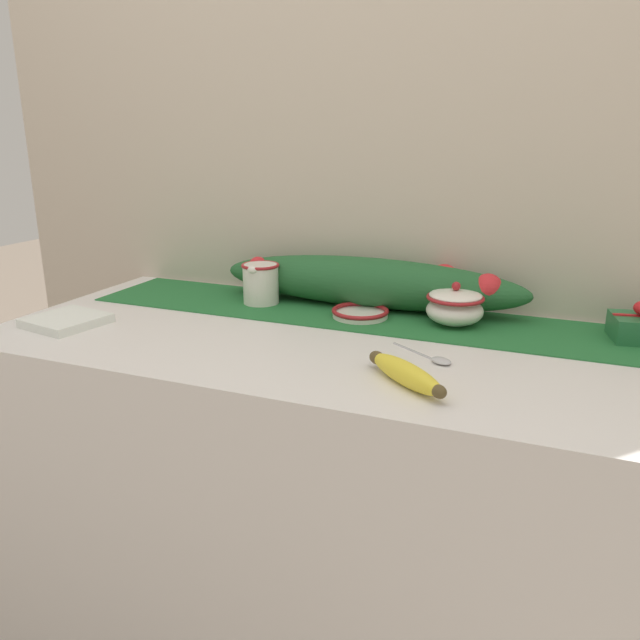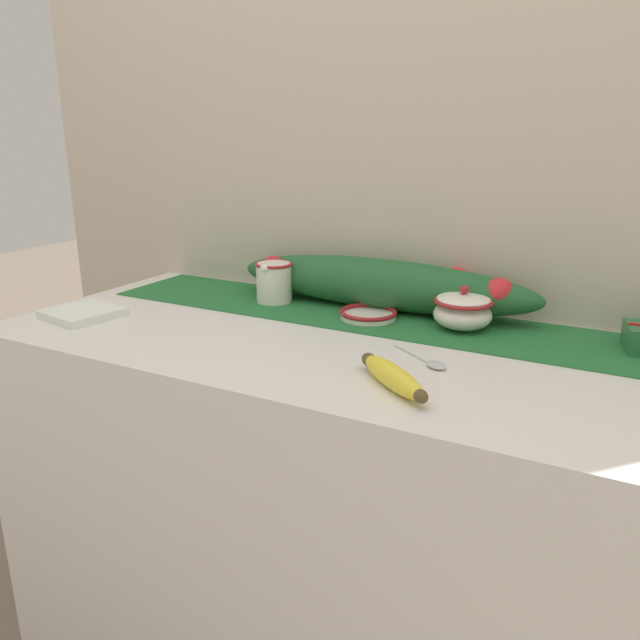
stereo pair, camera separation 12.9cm
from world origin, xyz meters
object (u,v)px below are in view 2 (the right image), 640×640
(spoon, at_px, (434,364))
(cream_pitcher, at_px, (274,281))
(napkin_stack, at_px, (83,313))
(small_dish, at_px, (368,314))
(banana, at_px, (392,376))
(sugar_bowl, at_px, (463,310))

(spoon, bearing_deg, cream_pitcher, -172.02)
(cream_pitcher, distance_m, napkin_stack, 0.47)
(spoon, bearing_deg, small_dish, 170.30)
(cream_pitcher, height_order, napkin_stack, cream_pitcher)
(napkin_stack, bearing_deg, cream_pitcher, 44.83)
(cream_pitcher, height_order, banana, cream_pitcher)
(cream_pitcher, xyz_separation_m, banana, (0.48, -0.38, -0.04))
(sugar_bowl, bearing_deg, spoon, -86.27)
(cream_pitcher, relative_size, small_dish, 0.84)
(sugar_bowl, xyz_separation_m, napkin_stack, (-0.82, -0.33, -0.04))
(spoon, bearing_deg, sugar_bowl, 127.66)
(cream_pitcher, relative_size, banana, 0.63)
(banana, bearing_deg, small_dish, 119.73)
(cream_pitcher, relative_size, napkin_stack, 0.75)
(small_dish, xyz_separation_m, banana, (0.20, -0.35, 0.01))
(sugar_bowl, relative_size, napkin_stack, 0.86)
(small_dish, distance_m, spoon, 0.32)
(banana, xyz_separation_m, spoon, (0.03, 0.13, -0.02))
(napkin_stack, bearing_deg, banana, -3.44)
(sugar_bowl, height_order, banana, sugar_bowl)
(banana, relative_size, spoon, 1.27)
(small_dish, distance_m, napkin_stack, 0.68)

